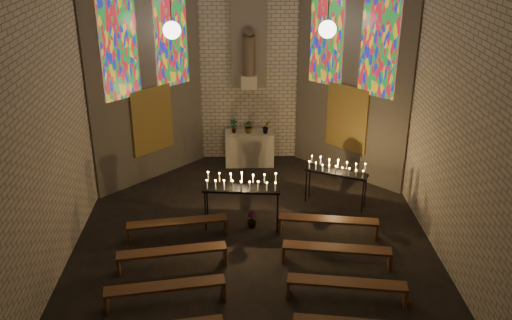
% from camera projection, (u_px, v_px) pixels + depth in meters
% --- Properties ---
extents(floor, '(12.00, 12.00, 0.00)m').
position_uv_depth(floor, '(255.00, 272.00, 11.84)').
color(floor, black).
rests_on(floor, ground).
extents(room, '(8.22, 12.43, 7.00)m').
position_uv_depth(room, '(251.00, 57.00, 13.42)').
color(room, beige).
rests_on(room, ground).
extents(altar, '(1.40, 0.60, 1.00)m').
position_uv_depth(altar, '(250.00, 148.00, 16.62)').
color(altar, beige).
rests_on(altar, ground).
extents(flower_vase_left, '(0.26, 0.21, 0.43)m').
position_uv_depth(flower_vase_left, '(234.00, 126.00, 16.28)').
color(flower_vase_left, '#4C723F').
rests_on(flower_vase_left, altar).
extents(flower_vase_center, '(0.37, 0.32, 0.40)m').
position_uv_depth(flower_vase_center, '(249.00, 126.00, 16.31)').
color(flower_vase_center, '#4C723F').
rests_on(flower_vase_center, altar).
extents(flower_vase_right, '(0.25, 0.22, 0.39)m').
position_uv_depth(flower_vase_right, '(266.00, 127.00, 16.27)').
color(flower_vase_right, '#4C723F').
rests_on(flower_vase_right, altar).
extents(aisle_flower_pot, '(0.22, 0.22, 0.39)m').
position_uv_depth(aisle_flower_pot, '(252.00, 220.00, 13.42)').
color(aisle_flower_pot, '#4C723F').
rests_on(aisle_flower_pot, ground).
extents(votive_stand_left, '(1.81, 0.58, 1.30)m').
position_uv_depth(votive_stand_left, '(242.00, 185.00, 13.02)').
color(votive_stand_left, black).
rests_on(votive_stand_left, ground).
extents(votive_stand_right, '(1.57, 0.99, 1.14)m').
position_uv_depth(votive_stand_right, '(337.00, 169.00, 14.13)').
color(votive_stand_right, black).
rests_on(votive_stand_right, ground).
extents(pew_left_0, '(2.28, 0.66, 0.43)m').
position_uv_depth(pew_left_0, '(177.00, 224.00, 12.93)').
color(pew_left_0, '#573118').
rests_on(pew_left_0, ground).
extents(pew_right_0, '(2.28, 0.66, 0.43)m').
position_uv_depth(pew_right_0, '(328.00, 222.00, 13.02)').
color(pew_right_0, '#573118').
rests_on(pew_right_0, ground).
extents(pew_left_1, '(2.28, 0.66, 0.43)m').
position_uv_depth(pew_left_1, '(172.00, 253.00, 11.83)').
color(pew_left_1, '#573118').
rests_on(pew_left_1, ground).
extents(pew_right_1, '(2.28, 0.66, 0.43)m').
position_uv_depth(pew_right_1, '(337.00, 250.00, 11.93)').
color(pew_right_1, '#573118').
rests_on(pew_right_1, ground).
extents(pew_left_2, '(2.28, 0.66, 0.43)m').
position_uv_depth(pew_left_2, '(165.00, 288.00, 10.74)').
color(pew_left_2, '#573118').
rests_on(pew_left_2, ground).
extents(pew_right_2, '(2.28, 0.66, 0.43)m').
position_uv_depth(pew_right_2, '(347.00, 285.00, 10.83)').
color(pew_right_2, '#573118').
rests_on(pew_right_2, ground).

